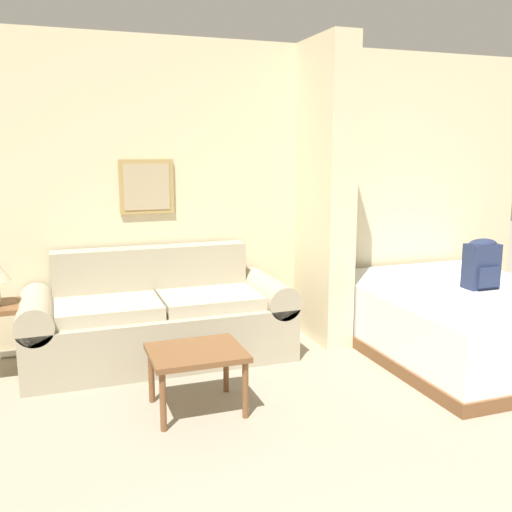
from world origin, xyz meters
name	(u,v)px	position (x,y,z in m)	size (l,w,h in m)	color
wall_back	(179,194)	(0.00, 4.30, 1.29)	(7.25, 0.16, 2.60)	beige
wall_partition_pillar	(324,193)	(1.19, 3.86, 1.30)	(0.24, 0.75, 2.60)	beige
couch	(159,320)	(-0.29, 3.82, 0.32)	(2.12, 0.84, 0.88)	tan
coffee_table	(196,358)	(-0.22, 2.79, 0.36)	(0.60, 0.51, 0.41)	brown
bed	(461,319)	(2.14, 3.15, 0.27)	(1.66, 2.10, 0.54)	brown
backpack	(482,263)	(2.28, 3.10, 0.75)	(0.27, 0.19, 0.42)	#232D4C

